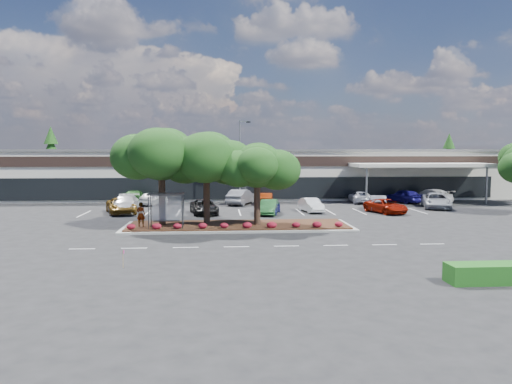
{
  "coord_description": "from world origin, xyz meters",
  "views": [
    {
      "loc": [
        -3.44,
        -35.23,
        6.1
      ],
      "look_at": [
        -0.38,
        6.56,
        2.6
      ],
      "focal_mm": 35.0,
      "sensor_mm": 36.0,
      "label": 1
    }
  ],
  "objects": [
    {
      "name": "bus_shelter",
      "position": [
        -7.5,
        2.95,
        2.31
      ],
      "size": [
        2.75,
        1.55,
        2.59
      ],
      "color": "black",
      "rests_on": "landscape_island"
    },
    {
      "name": "car_15",
      "position": [
        12.91,
        21.46,
        0.67
      ],
      "size": [
        2.56,
        4.99,
        1.35
      ],
      "primitive_type": "imported",
      "rotation": [
        0.0,
        0.0,
        3.07
      ],
      "color": "silver",
      "rests_on": "ground"
    },
    {
      "name": "car_6",
      "position": [
        12.71,
        12.01,
        0.69
      ],
      "size": [
        3.66,
        5.4,
        1.37
      ],
      "primitive_type": "imported",
      "rotation": [
        0.0,
        0.0,
        0.31
      ],
      "color": "maroon",
      "rests_on": "ground"
    },
    {
      "name": "car_0",
      "position": [
        -12.67,
        14.05,
        0.85
      ],
      "size": [
        2.59,
        5.95,
        1.7
      ],
      "primitive_type": "imported",
      "rotation": [
        0.0,
        0.0,
        0.03
      ],
      "color": "#B4B4B4",
      "rests_on": "ground"
    },
    {
      "name": "car_10",
      "position": [
        -10.93,
        21.03,
        0.75
      ],
      "size": [
        3.39,
        4.74,
        1.5
      ],
      "primitive_type": "imported",
      "rotation": [
        0.0,
        0.0,
        2.73
      ],
      "color": "white",
      "rests_on": "ground"
    },
    {
      "name": "conifer_north_west",
      "position": [
        -30.0,
        46.0,
        5.0
      ],
      "size": [
        4.4,
        4.4,
        10.0
      ],
      "primitive_type": "cone",
      "color": "#113512",
      "rests_on": "ground"
    },
    {
      "name": "car_17",
      "position": [
        21.06,
        20.95,
        0.82
      ],
      "size": [
        4.14,
        6.09,
        1.64
      ],
      "primitive_type": "imported",
      "rotation": [
        0.0,
        0.0,
        3.5
      ],
      "color": "silver",
      "rests_on": "ground"
    },
    {
      "name": "survey_stake",
      "position": [
        -8.47,
        -9.23,
        0.6
      ],
      "size": [
        0.08,
        0.14,
        0.93
      ],
      "color": "tan",
      "rests_on": "ground"
    },
    {
      "name": "car_5",
      "position": [
        5.6,
        13.39,
        0.69
      ],
      "size": [
        2.1,
        4.35,
        1.37
      ],
      "primitive_type": "imported",
      "rotation": [
        0.0,
        0.0,
        0.16
      ],
      "color": "silver",
      "rests_on": "ground"
    },
    {
      "name": "person_waiting",
      "position": [
        -9.5,
        3.32,
        1.2
      ],
      "size": [
        0.75,
        0.56,
        1.88
      ],
      "primitive_type": "imported",
      "rotation": [
        0.0,
        0.0,
        2.97
      ],
      "color": "#594C47",
      "rests_on": "landscape_island"
    },
    {
      "name": "ground",
      "position": [
        0.0,
        0.0,
        0.0
      ],
      "size": [
        160.0,
        160.0,
        0.0
      ],
      "primitive_type": "plane",
      "color": "black",
      "rests_on": "ground"
    },
    {
      "name": "conifer_north_east",
      "position": [
        34.0,
        44.0,
        4.5
      ],
      "size": [
        3.96,
        3.96,
        9.0
      ],
      "primitive_type": "cone",
      "color": "#113512",
      "rests_on": "ground"
    },
    {
      "name": "light_pole",
      "position": [
        -1.08,
        20.26,
        4.18
      ],
      "size": [
        1.43,
        0.65,
        9.45
      ],
      "rotation": [
        0.0,
        0.0,
        -0.22
      ],
      "color": "gray",
      "rests_on": "ground"
    },
    {
      "name": "car_8",
      "position": [
        19.39,
        15.65,
        0.8
      ],
      "size": [
        4.23,
        6.29,
        1.6
      ],
      "primitive_type": "imported",
      "rotation": [
        0.0,
        0.0,
        -0.3
      ],
      "color": "#9C9FA6",
      "rests_on": "ground"
    },
    {
      "name": "lane_markings",
      "position": [
        -0.14,
        10.42,
        0.01
      ],
      "size": [
        33.12,
        20.06,
        0.01
      ],
      "color": "silver",
      "rests_on": "ground"
    },
    {
      "name": "island_tree_mid",
      "position": [
        -4.5,
        5.2,
        3.92
      ],
      "size": [
        6.6,
        6.6,
        7.32
      ],
      "primitive_type": null,
      "color": "#113512",
      "rests_on": "landscape_island"
    },
    {
      "name": "car_3",
      "position": [
        1.21,
        11.74,
        0.71
      ],
      "size": [
        2.38,
        4.52,
        1.42
      ],
      "primitive_type": "imported",
      "rotation": [
        0.0,
        0.0,
        -0.21
      ],
      "color": "#205728",
      "rests_on": "ground"
    },
    {
      "name": "car_12",
      "position": [
        -1.04,
        20.79,
        0.86
      ],
      "size": [
        3.65,
        5.53,
        1.72
      ],
      "primitive_type": "imported",
      "rotation": [
        0.0,
        0.0,
        2.76
      ],
      "color": "slate",
      "rests_on": "ground"
    },
    {
      "name": "retail_store",
      "position": [
        0.06,
        33.91,
        3.15
      ],
      "size": [
        80.4,
        25.2,
        6.25
      ],
      "color": "silver",
      "rests_on": "ground"
    },
    {
      "name": "car_1",
      "position": [
        -12.98,
        13.56,
        0.76
      ],
      "size": [
        3.98,
        5.96,
        1.52
      ],
      "primitive_type": "imported",
      "rotation": [
        0.0,
        0.0,
        0.29
      ],
      "color": "brown",
      "rests_on": "ground"
    },
    {
      "name": "car_7",
      "position": [
        12.73,
        14.42,
        0.73
      ],
      "size": [
        2.61,
        4.71,
        1.47
      ],
      "primitive_type": "imported",
      "rotation": [
        0.0,
        0.0,
        -0.25
      ],
      "color": "slate",
      "rests_on": "ground"
    },
    {
      "name": "shrub_row",
      "position": [
        -2.0,
        1.9,
        0.51
      ],
      "size": [
        17.0,
        0.8,
        0.5
      ],
      "primitive_type": null,
      "color": "maroon",
      "rests_on": "landscape_island"
    },
    {
      "name": "car_4",
      "position": [
        1.4,
        12.53,
        0.71
      ],
      "size": [
        2.63,
        4.45,
        1.42
      ],
      "primitive_type": "imported",
      "rotation": [
        0.0,
        0.0,
        -0.24
      ],
      "color": "navy",
      "rests_on": "ground"
    },
    {
      "name": "car_2",
      "position": [
        -4.93,
        12.48,
        0.7
      ],
      "size": [
        3.09,
        5.34,
        1.4
      ],
      "primitive_type": "imported",
      "rotation": [
        0.0,
        0.0,
        0.16
      ],
      "color": "black",
      "rests_on": "ground"
    },
    {
      "name": "hedge_south_east",
      "position": [
        10.0,
        -13.5,
        0.45
      ],
      "size": [
        6.0,
        1.3,
        0.9
      ],
      "primitive_type": "cube",
      "color": "#164312",
      "rests_on": "ground"
    },
    {
      "name": "car_16",
      "position": [
        18.05,
        21.27,
        0.81
      ],
      "size": [
        3.52,
        5.1,
        1.61
      ],
      "primitive_type": "imported",
      "rotation": [
        0.0,
        0.0,
        3.52
      ],
      "color": "navy",
      "rests_on": "ground"
    },
    {
      "name": "car_9",
      "position": [
        -13.05,
        21.8,
        0.81
      ],
      "size": [
        2.3,
        5.57,
        1.61
      ],
      "primitive_type": "imported",
      "rotation": [
        0.0,
        0.0,
        3.15
      ],
      "color": "#255721",
      "rests_on": "ground"
    },
    {
      "name": "island_tree_west",
      "position": [
        -8.0,
        4.5,
        4.21
      ],
      "size": [
        7.2,
        7.2,
        7.89
      ],
      "primitive_type": null,
      "color": "#113512",
      "rests_on": "landscape_island"
    },
    {
      "name": "landscape_island",
      "position": [
        -2.0,
        4.0,
        0.12
      ],
      "size": [
        18.0,
        6.0,
        0.26
      ],
      "color": "gray",
      "rests_on": "ground"
    },
    {
      "name": "car_13",
      "position": [
        1.78,
        20.53,
        0.67
      ],
      "size": [
        1.98,
        4.23,
        1.34
      ],
      "primitive_type": "imported",
      "rotation": [
        0.0,
        0.0,
        3.0
      ],
      "color": "#651B03",
      "rests_on": "ground"
    },
    {
      "name": "island_tree_east",
      "position": [
        -0.5,
        3.7,
        3.51
      ],
      "size": [
        5.8,
        5.8,
        6.5
      ],
      "primitive_type": null,
      "color": "#113512",
      "rests_on": "landscape_island"
    }
  ]
}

